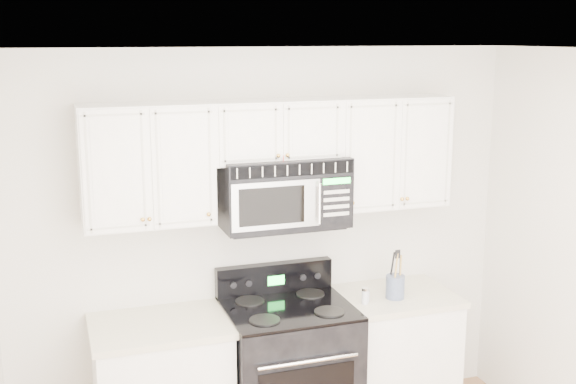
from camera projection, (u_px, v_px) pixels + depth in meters
name	position (u px, v px, depth m)	size (l,w,h in m)	color
room	(378.00, 339.00, 3.33)	(3.51, 3.51, 2.61)	#996A41
base_cabinet_right	(389.00, 360.00, 5.10)	(0.86, 0.65, 0.92)	white
range	(288.00, 370.00, 4.82)	(0.82, 0.75, 1.14)	black
upper_cabinets	(274.00, 152.00, 4.66)	(2.44, 0.37, 0.75)	white
microwave	(283.00, 192.00, 4.69)	(0.82, 0.46, 0.45)	black
utensil_crock	(395.00, 286.00, 4.90)	(0.13, 0.13, 0.34)	#495172
shaker_salt	(365.00, 296.00, 4.80)	(0.05, 0.05, 0.11)	silver
shaker_pepper	(367.00, 295.00, 4.84)	(0.04, 0.04, 0.09)	silver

